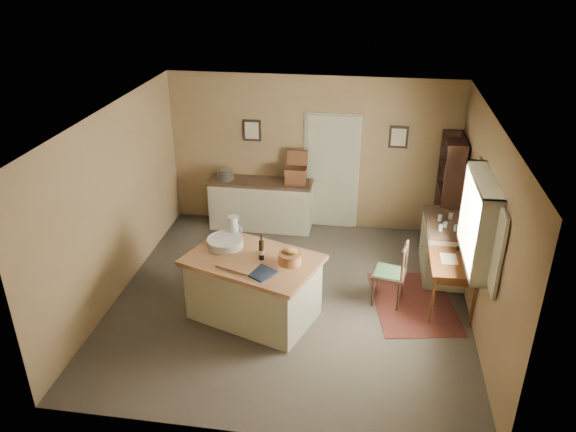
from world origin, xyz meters
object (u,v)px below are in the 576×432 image
(work_island, at_px, (253,285))
(desk_chair, at_px, (389,274))
(sideboard, at_px, (261,203))
(writing_desk, at_px, (452,265))
(shelving_unit, at_px, (451,194))
(right_cabinet, at_px, (443,247))

(work_island, bearing_deg, desk_chair, 38.00)
(sideboard, bearing_deg, writing_desk, -33.49)
(shelving_unit, bearing_deg, writing_desk, -94.72)
(work_island, bearing_deg, right_cabinet, 49.40)
(work_island, xyz_separation_m, desk_chair, (1.82, 0.60, -0.02))
(desk_chair, height_order, right_cabinet, right_cabinet)
(sideboard, xyz_separation_m, desk_chair, (2.22, -2.04, -0.02))
(work_island, xyz_separation_m, shelving_unit, (2.80, 2.44, 0.47))
(work_island, relative_size, shelving_unit, 1.03)
(work_island, distance_m, right_cabinet, 3.05)
(writing_desk, relative_size, shelving_unit, 0.52)
(right_cabinet, height_order, shelving_unit, shelving_unit)
(right_cabinet, distance_m, shelving_unit, 1.06)
(writing_desk, height_order, right_cabinet, right_cabinet)
(writing_desk, bearing_deg, desk_chair, -179.00)
(work_island, xyz_separation_m, writing_desk, (2.65, 0.62, 0.19))
(desk_chair, bearing_deg, sideboard, 148.74)
(work_island, bearing_deg, writing_desk, 32.74)
(desk_chair, relative_size, right_cabinet, 0.83)
(writing_desk, height_order, shelving_unit, shelving_unit)
(sideboard, bearing_deg, shelving_unit, -3.57)
(sideboard, relative_size, right_cabinet, 1.63)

